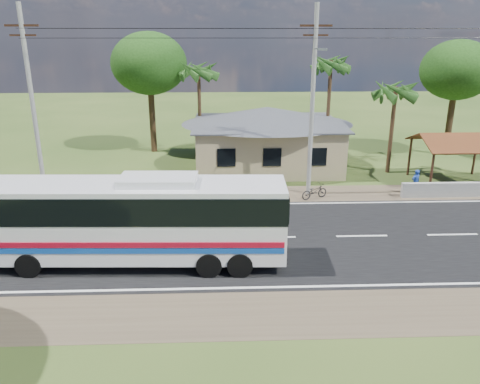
# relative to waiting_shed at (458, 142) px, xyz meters

# --- Properties ---
(ground) EXTENTS (120.00, 120.00, 0.00)m
(ground) POSITION_rel_waiting_shed_xyz_m (-13.00, -8.50, -2.73)
(ground) COLOR #2B4318
(ground) RESTS_ON ground
(road) EXTENTS (120.00, 16.00, 0.03)m
(road) POSITION_rel_waiting_shed_xyz_m (-13.00, -8.50, -2.72)
(road) COLOR black
(road) RESTS_ON ground
(house) EXTENTS (12.40, 10.00, 5.00)m
(house) POSITION_rel_waiting_shed_xyz_m (-12.00, 4.50, -0.09)
(house) COLOR tan
(house) RESTS_ON ground
(waiting_shed) EXTENTS (5.20, 4.48, 3.35)m
(waiting_shed) POSITION_rel_waiting_shed_xyz_m (0.00, 0.00, 0.00)
(waiting_shed) COLOR #3A2115
(waiting_shed) RESTS_ON ground
(concrete_barrier) EXTENTS (7.00, 0.30, 0.90)m
(concrete_barrier) POSITION_rel_waiting_shed_xyz_m (-1.00, -2.90, -2.28)
(concrete_barrier) COLOR #9E9E99
(concrete_barrier) RESTS_ON ground
(utility_poles) EXTENTS (32.80, 2.22, 11.00)m
(utility_poles) POSITION_rel_waiting_shed_xyz_m (-10.33, -2.01, 3.04)
(utility_poles) COLOR #9E9E99
(utility_poles) RESTS_ON ground
(palm_near) EXTENTS (2.80, 2.80, 6.70)m
(palm_near) POSITION_rel_waiting_shed_xyz_m (-3.50, 2.50, 2.98)
(palm_near) COLOR #47301E
(palm_near) RESTS_ON ground
(palm_mid) EXTENTS (2.80, 2.80, 8.20)m
(palm_mid) POSITION_rel_waiting_shed_xyz_m (-7.00, 7.00, 4.43)
(palm_mid) COLOR #47301E
(palm_mid) RESTS_ON ground
(palm_far) EXTENTS (2.80, 2.80, 7.70)m
(palm_far) POSITION_rel_waiting_shed_xyz_m (-17.00, 7.50, 3.95)
(palm_far) COLOR #47301E
(palm_far) RESTS_ON ground
(tree_behind_house) EXTENTS (6.00, 6.00, 9.61)m
(tree_behind_house) POSITION_rel_waiting_shed_xyz_m (-21.00, 9.50, 4.39)
(tree_behind_house) COLOR #47301E
(tree_behind_house) RESTS_ON ground
(tree_behind_shed) EXTENTS (5.60, 5.60, 9.02)m
(tree_behind_shed) POSITION_rel_waiting_shed_xyz_m (3.00, 7.50, 3.95)
(tree_behind_shed) COLOR #47301E
(tree_behind_shed) RESTS_ON ground
(coach_bus) EXTENTS (12.63, 3.11, 3.89)m
(coach_bus) POSITION_rel_waiting_shed_xyz_m (-18.90, -10.89, -0.50)
(coach_bus) COLOR silver
(coach_bus) RESTS_ON ground
(motorcycle) EXTENTS (1.83, 1.27, 0.91)m
(motorcycle) POSITION_rel_waiting_shed_xyz_m (-9.79, -2.91, -2.27)
(motorcycle) COLOR black
(motorcycle) RESTS_ON ground
(person) EXTENTS (0.67, 0.54, 1.58)m
(person) POSITION_rel_waiting_shed_xyz_m (-3.48, -2.36, -1.94)
(person) COLOR navy
(person) RESTS_ON ground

